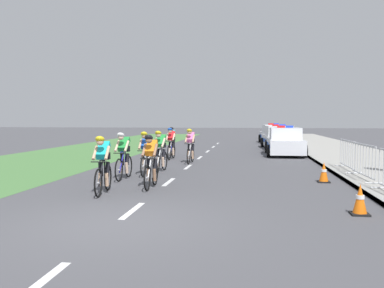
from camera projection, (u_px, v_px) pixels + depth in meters
ground_plane at (117, 223)px, 7.70m from camera, size 160.00×160.00×0.00m
sidewalk_slab at (356, 157)px, 20.46m from camera, size 4.73×60.00×0.12m
kerb_edge at (309, 156)px, 20.78m from camera, size 0.16×60.00×0.13m
grass_verge at (74, 154)px, 22.52m from camera, size 7.00×60.00×0.01m
lane_markings_centre at (194, 162)px, 18.64m from camera, size 0.14×29.60×0.01m
cyclist_lead at (103, 164)px, 10.65m from camera, size 0.45×1.72×1.56m
cyclist_second at (151, 160)px, 11.54m from camera, size 0.42×1.72×1.56m
cyclist_third at (124, 155)px, 13.23m from camera, size 0.42×1.72×1.56m
cyclist_fourth at (146, 153)px, 14.18m from camera, size 0.43×1.72×1.56m
cyclist_fifth at (160, 151)px, 15.08m from camera, size 0.44×1.72×1.56m
cyclist_sixth at (190, 145)px, 18.03m from camera, size 0.42×1.72×1.56m
cyclist_seventh at (171, 143)px, 19.78m from camera, size 0.42×1.72×1.56m
cyclist_eighth at (172, 141)px, 21.59m from camera, size 0.44×1.72×1.56m
police_car_nearest at (285, 142)px, 22.08m from camera, size 2.01×4.41×1.59m
police_car_second at (279, 138)px, 26.84m from camera, size 2.23×4.51×1.59m
police_car_third at (273, 135)px, 32.73m from camera, size 2.27×4.53×1.59m
crowd_barrier_middle at (363, 161)px, 12.62m from camera, size 0.56×2.32×1.07m
crowd_barrier_rear at (347, 155)px, 14.88m from camera, size 0.51×2.32×1.07m
traffic_cone_near at (360, 200)px, 8.35m from camera, size 0.36×0.36×0.64m
traffic_cone_mid at (324, 172)px, 12.60m from camera, size 0.36×0.36×0.64m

